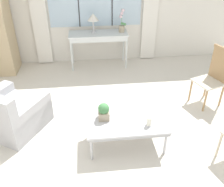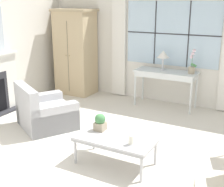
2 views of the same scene
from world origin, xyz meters
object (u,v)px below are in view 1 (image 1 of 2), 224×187
(armchair_upholstered, at_px, (9,114))
(potted_plant_small, at_px, (104,111))
(table_lamp, at_px, (93,18))
(potted_orchid, at_px, (122,24))
(side_chair_wooden, at_px, (214,74))
(pillar_candle, at_px, (149,122))
(console_table, at_px, (98,37))
(coffee_table, at_px, (126,124))

(armchair_upholstered, height_order, potted_plant_small, armchair_upholstered)
(table_lamp, distance_m, potted_orchid, 0.65)
(armchair_upholstered, bearing_deg, side_chair_wooden, 6.02)
(potted_plant_small, bearing_deg, pillar_candle, -20.08)
(potted_plant_small, distance_m, pillar_candle, 0.65)
(console_table, relative_size, coffee_table, 1.17)
(side_chair_wooden, bearing_deg, console_table, 137.14)
(console_table, bearing_deg, pillar_candle, -79.79)
(potted_orchid, xyz_separation_m, coffee_table, (-0.31, -2.77, -0.61))
(potted_orchid, relative_size, pillar_candle, 3.47)
(table_lamp, bearing_deg, potted_plant_small, -89.84)
(table_lamp, distance_m, side_chair_wooden, 2.79)
(console_table, distance_m, armchair_upholstered, 2.70)
(coffee_table, bearing_deg, console_table, 94.62)
(pillar_candle, bearing_deg, side_chair_wooden, 36.80)
(side_chair_wooden, distance_m, potted_plant_small, 2.19)
(pillar_candle, bearing_deg, table_lamp, 101.93)
(armchair_upholstered, bearing_deg, pillar_candle, -18.52)
(coffee_table, distance_m, potted_plant_small, 0.37)
(table_lamp, relative_size, potted_orchid, 0.83)
(potted_plant_small, bearing_deg, coffee_table, -19.91)
(console_table, bearing_deg, potted_plant_small, -91.97)
(side_chair_wooden, bearing_deg, potted_plant_small, -157.45)
(armchair_upholstered, bearing_deg, table_lamp, 56.49)
(potted_orchid, distance_m, pillar_candle, 2.92)
(console_table, relative_size, armchair_upholstered, 1.04)
(armchair_upholstered, relative_size, side_chair_wooden, 1.21)
(console_table, height_order, side_chair_wooden, side_chair_wooden)
(table_lamp, relative_size, coffee_table, 0.38)
(potted_plant_small, relative_size, pillar_candle, 1.73)
(table_lamp, relative_size, pillar_candle, 2.88)
(table_lamp, height_order, coffee_table, table_lamp)
(potted_orchid, bearing_deg, coffee_table, -96.48)
(pillar_candle, bearing_deg, armchair_upholstered, 161.48)
(console_table, xyz_separation_m, side_chair_wooden, (1.93, -1.79, -0.13))
(console_table, relative_size, side_chair_wooden, 1.25)
(console_table, xyz_separation_m, potted_orchid, (0.54, 0.02, 0.27))
(console_table, height_order, pillar_candle, console_table)
(table_lamp, xyz_separation_m, armchair_upholstered, (-1.46, -2.20, -0.87))
(console_table, xyz_separation_m, armchair_upholstered, (-1.56, -2.16, -0.45))
(console_table, relative_size, table_lamp, 3.09)
(armchair_upholstered, bearing_deg, console_table, 54.24)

